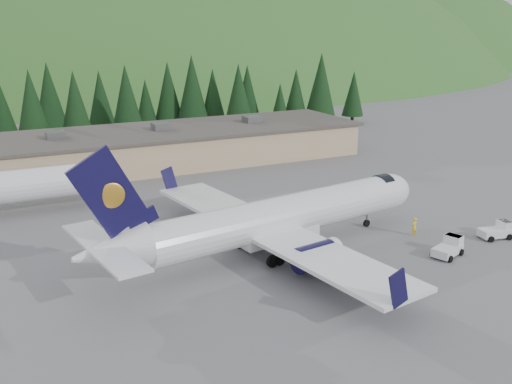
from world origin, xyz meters
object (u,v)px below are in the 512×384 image
object	(u,v)px
baggage_tug_b	(498,230)
terminal_building	(129,149)
ramp_worker	(414,227)
airliner	(275,219)
baggage_tug_a	(449,247)

from	to	relation	value
baggage_tug_b	terminal_building	distance (m)	51.42
terminal_building	ramp_worker	bearing A→B (deg)	-65.70
airliner	baggage_tug_a	world-z (taller)	airliner
baggage_tug_b	ramp_worker	distance (m)	8.15
baggage_tug_b	terminal_building	world-z (taller)	terminal_building
terminal_building	airliner	bearing A→B (deg)	-84.06
baggage_tug_a	baggage_tug_b	size ratio (longest dim) A/B	1.05
baggage_tug_a	terminal_building	world-z (taller)	terminal_building
airliner	terminal_building	xyz separation A→B (m)	(-3.97, 38.16, -0.56)
airliner	ramp_worker	bearing A→B (deg)	-18.28
baggage_tug_b	terminal_building	bearing A→B (deg)	129.80
baggage_tug_a	terminal_building	bearing A→B (deg)	91.50
terminal_building	ramp_worker	world-z (taller)	terminal_building
baggage_tug_a	ramp_worker	distance (m)	5.33
airliner	terminal_building	size ratio (longest dim) A/B	0.51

